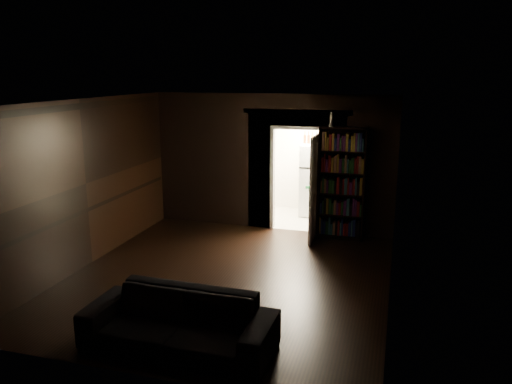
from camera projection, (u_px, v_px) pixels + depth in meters
ground at (228, 278)px, 7.99m from camera, size 5.50×5.50×0.00m
room_walls at (247, 163)px, 8.59m from camera, size 5.02×5.61×2.84m
kitchen_alcove at (306, 164)px, 11.18m from camera, size 2.20×1.80×2.60m
sofa at (179, 314)px, 5.89m from camera, size 2.30×1.03×0.88m
bookshelf at (341, 184)px, 9.71m from camera, size 0.96×0.62×2.20m
refrigerator at (318, 180)px, 11.35m from camera, size 0.89×0.85×1.65m
door at (314, 188)px, 9.63m from camera, size 0.05×0.85×2.05m
figurine at (331, 119)px, 9.51m from camera, size 0.11×0.11×0.27m
bottles at (316, 138)px, 11.10m from camera, size 0.69×0.17×0.28m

